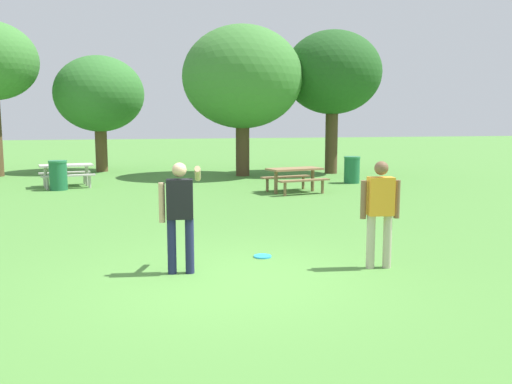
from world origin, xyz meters
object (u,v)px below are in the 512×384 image
Objects in this scene: trash_can_beside_table at (352,170)px; person_thrower at (180,209)px; person_catcher at (380,207)px; picnic_table_near at (295,175)px; tree_far_right at (242,78)px; frisbee at (263,256)px; trash_can_further_along at (58,175)px; tree_slender_mid at (333,73)px; tree_broad_center at (99,95)px; picnic_table_far at (66,171)px.

person_thrower is at bearing -126.48° from trash_can_beside_table.
person_catcher is at bearing -9.45° from person_thrower.
picnic_table_near is (4.54, 8.07, -0.40)m from person_thrower.
tree_far_right reaches higher than person_catcher.
frisbee is 10.82m from trash_can_further_along.
trash_can_further_along is 0.16× the size of tree_slender_mid.
trash_can_further_along is 0.16× the size of tree_far_right.
tree_slender_mid is at bearing 57.20° from picnic_table_near.
frisbee is 0.06× the size of tree_broad_center.
person_thrower is 10.94m from trash_can_further_along.
tree_slender_mid is at bearing 15.25° from trash_can_further_along.
person_catcher is 1.71× the size of trash_can_further_along.
picnic_table_near and picnic_table_far have the same top height.
trash_can_further_along is (-5.64, 11.09, -0.46)m from person_catcher.
frisbee is at bearing 22.73° from person_thrower.
person_thrower and person_catcher have the same top height.
tree_broad_center is at bearing 148.39° from tree_far_right.
tree_broad_center reaches higher than frisbee.
tree_far_right is at bearing 132.22° from trash_can_beside_table.
picnic_table_near is 0.33× the size of tree_slender_mid.
trash_can_beside_table reaches higher than frisbee.
person_catcher is at bearing -100.47° from picnic_table_near.
person_thrower reaches higher than picnic_table_far.
tree_slender_mid reaches higher than picnic_table_far.
trash_can_further_along is (-2.68, 10.60, -0.48)m from person_thrower.
trash_can_further_along is 7.08m from tree_broad_center.
frisbee is 0.31× the size of trash_can_beside_table.
person_catcher reaches higher than picnic_table_near.
tree_slender_mid is at bearing 62.83° from frisbee.
tree_slender_mid is (9.50, -3.42, 0.83)m from tree_broad_center.
picnic_table_far is 6.32m from tree_broad_center.
person_thrower is 1.71× the size of trash_can_beside_table.
tree_far_right is at bearing -179.60° from tree_slender_mid.
tree_far_right is (6.84, 2.90, 3.46)m from trash_can_further_along.
picnic_table_far is 0.32× the size of tree_far_right.
tree_broad_center reaches higher than trash_can_further_along.
frisbee is 15.13m from tree_slender_mid.
tree_slender_mid reaches higher than person_thrower.
tree_far_right reaches higher than tree_broad_center.
picnic_table_far is at bearing 76.34° from trash_can_further_along.
trash_can_further_along is (-4.10, 10.00, 0.47)m from frisbee.
trash_can_beside_table is (4.41, 10.46, -0.46)m from person_catcher.
frisbee is at bearing -70.12° from picnic_table_far.
tree_far_right is (-3.21, 3.53, 3.46)m from trash_can_beside_table.
picnic_table_far is at bearing -162.39° from tree_far_right.
picnic_table_near is 0.32× the size of tree_far_right.
trash_can_further_along is at bearing 176.39° from trash_can_beside_table.
person_thrower is 11.66m from picnic_table_far.
tree_far_right is at bearing 93.96° from picnic_table_near.
tree_slender_mid is (10.54, 2.14, 3.63)m from picnic_table_far.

